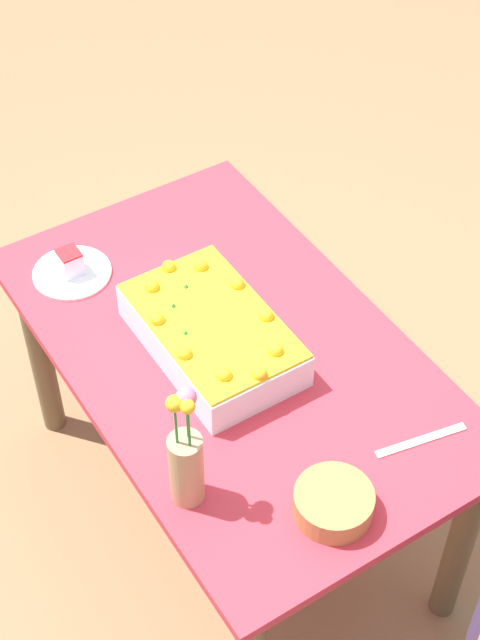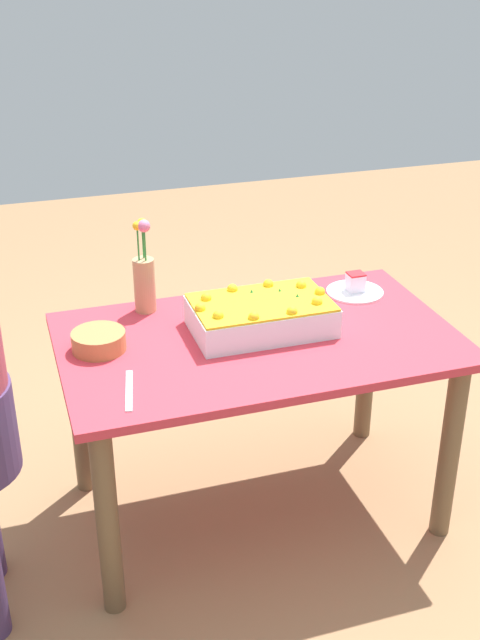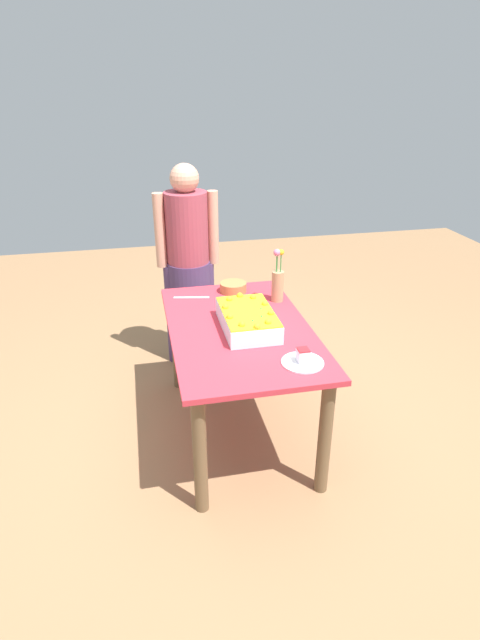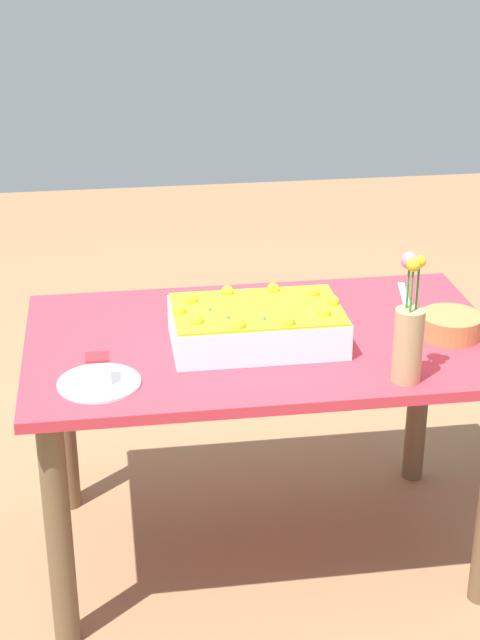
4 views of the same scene
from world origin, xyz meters
The scene contains 8 objects.
ground_plane centered at (0.00, 0.00, 0.00)m, with size 8.00×8.00×0.00m, color #956D49.
dining_table centered at (0.00, 0.00, 0.60)m, with size 1.32×0.79×0.72m.
sheet_cake centered at (-0.03, -0.04, 0.78)m, with size 0.47×0.28×0.13m.
serving_plate_with_slice centered at (-0.46, -0.22, 0.74)m, with size 0.21×0.21×0.08m.
cake_knife centered at (0.48, 0.21, 0.72)m, with size 0.23×0.02×0.00m, color silver.
flower_vase centered at (0.32, -0.31, 0.85)m, with size 0.08×0.08×0.34m.
fruit_bowl centered at (0.52, -0.07, 0.75)m, with size 0.17×0.17×0.06m, color #B17742.
person_standing centered at (0.96, 0.17, 0.85)m, with size 0.31×0.45×1.49m.
Camera 3 is at (-2.48, 0.53, 1.99)m, focal length 28.00 mm.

